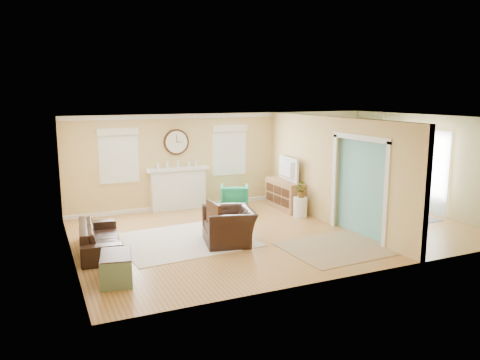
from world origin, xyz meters
The scene contains 29 objects.
floor centered at (0.00, 0.00, 0.00)m, with size 9.00×9.00×0.00m, color #9A6532.
wall_back centered at (0.00, 3.00, 1.30)m, with size 9.00×0.02×2.60m, color tan.
wall_front centered at (0.00, -3.00, 1.30)m, with size 9.00×0.02×2.60m, color tan.
wall_left centered at (-4.50, 0.00, 1.30)m, with size 0.02×6.00×2.60m, color tan.
wall_right centered at (4.50, 0.00, 1.30)m, with size 0.02×6.00×2.60m, color tan.
ceiling centered at (0.00, 0.00, 2.60)m, with size 9.00×6.00×0.02m, color white.
partition centered at (1.51, 0.28, 1.36)m, with size 0.17×6.00×2.60m.
fireplace centered at (-1.50, 2.88, 0.60)m, with size 1.70×0.30×1.17m.
wall_clock centered at (-1.50, 2.97, 1.85)m, with size 0.70×0.07×0.70m.
window_left centered at (-3.05, 2.95, 1.66)m, with size 1.05×0.13×1.42m.
window_right centered at (0.05, 2.95, 1.66)m, with size 1.05×0.13×1.42m.
french_doors centered at (4.45, 0.00, 1.10)m, with size 0.06×1.70×2.20m.
pendant centered at (3.00, 0.00, 2.20)m, with size 0.30×0.30×0.55m.
rug_cream centered at (-2.20, 0.12, 0.01)m, with size 2.73×2.37×0.01m, color beige.
rug_jute centered at (0.54, -1.66, 0.01)m, with size 2.17×1.77×0.01m, color #A0825D.
rug_grey centered at (3.07, 0.38, 0.01)m, with size 2.24×2.80×0.01m, color slate.
sofa centered at (-3.96, 0.14, 0.29)m, with size 1.98×0.77×0.58m, color black.
eames_chair centered at (-1.38, -0.43, 0.37)m, with size 1.15×1.00×0.75m, color black.
green_chair centered at (-0.09, 2.26, 0.34)m, with size 0.73×0.75×0.68m, color #147544.
trunk centered at (-3.92, -1.57, 0.24)m, with size 0.65×0.91×0.49m.
credenza centered at (1.20, 1.73, 0.40)m, with size 0.50×1.46×0.80m.
tv centered at (1.18, 1.73, 1.12)m, with size 1.10×0.14×0.64m, color black.
garden_stool centered at (1.12, 0.80, 0.26)m, with size 0.35×0.35×0.52m, color white.
potted_plant centered at (1.12, 0.80, 0.71)m, with size 0.34×0.30×0.38m, color #337F33.
dining_table centered at (3.07, 0.38, 0.32)m, with size 1.81×1.01×0.64m, color #3F2615.
dining_chair_n centered at (3.03, 1.58, 0.54)m, with size 0.49×0.49×0.92m.
dining_chair_s centered at (3.17, -0.70, 0.53)m, with size 0.42×0.42×0.90m.
dining_chair_w centered at (2.38, 0.47, 0.58)m, with size 0.50×0.50×0.98m.
dining_chair_e centered at (3.72, 0.31, 0.51)m, with size 0.44×0.44×0.87m.
Camera 1 is at (-5.06, -9.26, 3.13)m, focal length 35.00 mm.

